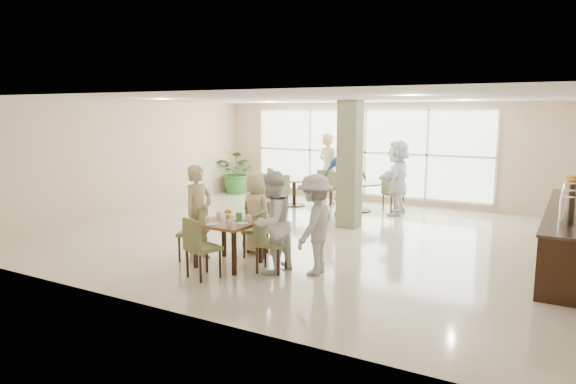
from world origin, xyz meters
The scene contains 20 objects.
ground centered at (0.00, 0.00, 0.00)m, with size 10.00×10.00×0.00m, color beige.
room_shell centered at (0.00, 0.00, 1.70)m, with size 10.00×10.00×10.00m.
window_bank centered at (-0.50, 4.46, 1.40)m, with size 7.00×0.04×7.00m.
column centered at (0.40, 1.20, 1.40)m, with size 0.45×0.45×2.80m, color #727954.
main_table centered at (-0.20, -2.50, 0.65)m, with size 0.92×0.92×0.75m.
round_table_left centered at (-1.91, 2.85, 0.59)m, with size 1.21×1.21×0.75m.
round_table_right centered at (-0.06, 3.03, 0.58)m, with size 1.12×1.12×0.75m.
chairs_main_table centered at (-0.16, -2.49, 0.47)m, with size 2.10×2.00×0.95m.
chairs_table_left centered at (-1.94, 2.85, 0.47)m, with size 2.07×1.91×0.95m.
chairs_table_right centered at (-0.06, 2.98, 0.47)m, with size 2.16×1.94×0.95m.
tabletop_clutter centered at (-0.18, -2.52, 0.81)m, with size 0.77×0.74×0.21m.
buffet_counter centered at (4.70, 0.51, 0.55)m, with size 0.64×4.70×1.95m.
potted_plant centered at (-4.47, 3.80, 0.68)m, with size 1.23×1.23×1.36m, color #2F692A.
teen_left centered at (-0.88, -2.44, 0.83)m, with size 0.60×0.40×1.66m, color #CBB987.
teen_far centered at (-0.24, -1.60, 0.75)m, with size 0.73×0.40×1.50m, color #CBB987.
teen_right centered at (0.62, -2.45, 0.82)m, with size 0.79×0.62×1.64m, color white.
teen_standing centered at (1.24, -2.18, 0.80)m, with size 1.03×0.59×1.60m, color #B4B4B7.
adult_a centered at (-0.17, 2.28, 0.97)m, with size 1.13×0.64×1.93m, color #3F79BE.
adult_b centered at (0.90, 3.09, 0.93)m, with size 1.73×0.74×1.86m, color white.
adult_standing centered at (-1.27, 3.68, 0.98)m, with size 0.71×0.47×1.96m, color #CBB987.
Camera 1 is at (4.77, -9.24, 2.57)m, focal length 32.00 mm.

